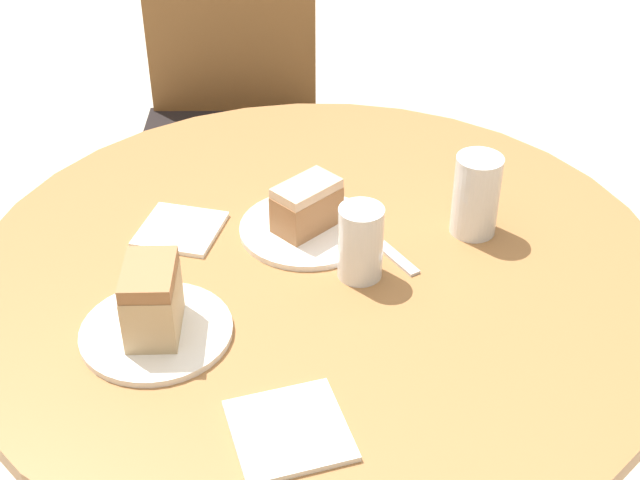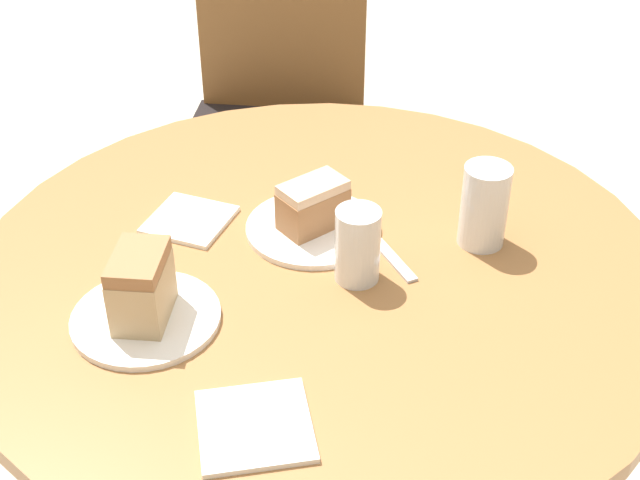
# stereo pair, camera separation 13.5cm
# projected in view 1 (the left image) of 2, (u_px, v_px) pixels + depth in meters

# --- Properties ---
(table) EXTENTS (1.08, 1.08, 0.71)m
(table) POSITION_uv_depth(u_px,v_px,m) (320.00, 334.00, 1.46)
(table) COLOR #9E6B3D
(table) RESTS_ON ground_plane
(chair) EXTENTS (0.49, 0.48, 0.90)m
(chair) POSITION_uv_depth(u_px,v_px,m) (231.00, 122.00, 2.25)
(chair) COLOR brown
(chair) RESTS_ON ground_plane
(plate_near) EXTENTS (0.22, 0.22, 0.01)m
(plate_near) POSITION_uv_depth(u_px,v_px,m) (307.00, 229.00, 1.44)
(plate_near) COLOR white
(plate_near) RESTS_ON table
(plate_far) EXTENTS (0.21, 0.21, 0.01)m
(plate_far) POSITION_uv_depth(u_px,v_px,m) (156.00, 332.00, 1.23)
(plate_far) COLOR white
(plate_far) RESTS_ON table
(cake_slice_near) EXTENTS (0.12, 0.12, 0.08)m
(cake_slice_near) POSITION_uv_depth(u_px,v_px,m) (307.00, 206.00, 1.41)
(cake_slice_near) COLOR #9E6B42
(cake_slice_near) RESTS_ON plate_near
(cake_slice_far) EXTENTS (0.08, 0.11, 0.10)m
(cake_slice_far) POSITION_uv_depth(u_px,v_px,m) (152.00, 299.00, 1.20)
(cake_slice_far) COLOR tan
(cake_slice_far) RESTS_ON plate_far
(glass_lemonade) EXTENTS (0.07, 0.07, 0.13)m
(glass_lemonade) POSITION_uv_depth(u_px,v_px,m) (475.00, 200.00, 1.41)
(glass_lemonade) COLOR beige
(glass_lemonade) RESTS_ON table
(glass_water) EXTENTS (0.07, 0.07, 0.12)m
(glass_water) POSITION_uv_depth(u_px,v_px,m) (360.00, 245.00, 1.31)
(glass_water) COLOR silver
(glass_water) RESTS_ON table
(napkin_stack) EXTENTS (0.16, 0.16, 0.01)m
(napkin_stack) POSITION_uv_depth(u_px,v_px,m) (289.00, 430.00, 1.08)
(napkin_stack) COLOR white
(napkin_stack) RESTS_ON table
(fork) EXTENTS (0.09, 0.15, 0.00)m
(fork) POSITION_uv_depth(u_px,v_px,m) (385.00, 248.00, 1.40)
(fork) COLOR silver
(fork) RESTS_ON table
(napkin_side) EXTENTS (0.16, 0.16, 0.01)m
(napkin_side) POSITION_uv_depth(u_px,v_px,m) (180.00, 229.00, 1.44)
(napkin_side) COLOR white
(napkin_side) RESTS_ON table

